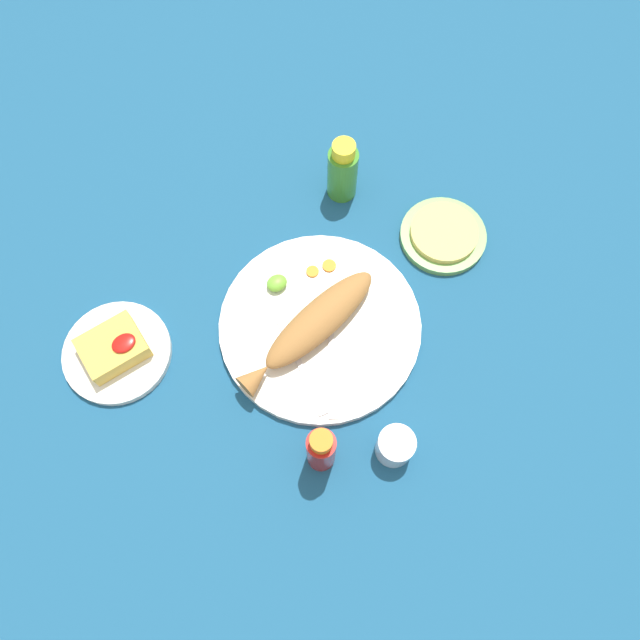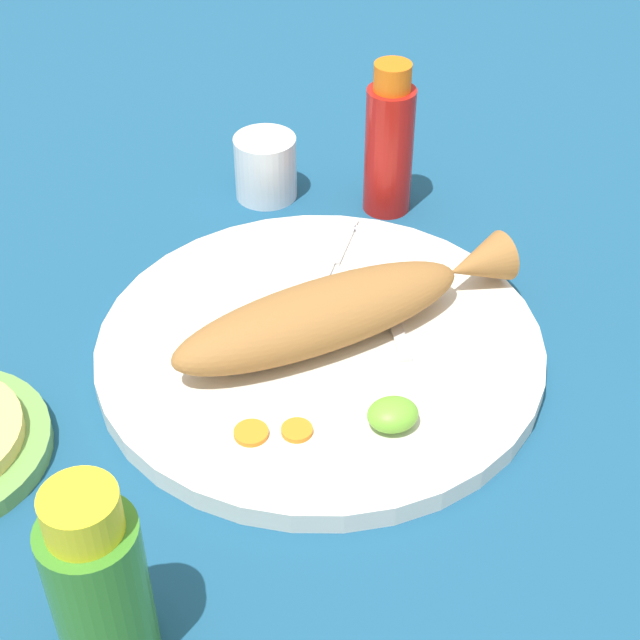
% 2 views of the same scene
% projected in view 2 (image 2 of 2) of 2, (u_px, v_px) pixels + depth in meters
% --- Properties ---
extents(ground_plane, '(4.00, 4.00, 0.00)m').
position_uv_depth(ground_plane, '(320.00, 356.00, 0.79)').
color(ground_plane, navy).
extents(main_plate, '(0.35, 0.35, 0.02)m').
position_uv_depth(main_plate, '(320.00, 348.00, 0.78)').
color(main_plate, silver).
rests_on(main_plate, ground_plane).
extents(fried_fish, '(0.30, 0.11, 0.05)m').
position_uv_depth(fried_fish, '(339.00, 310.00, 0.77)').
color(fried_fish, '#996633').
rests_on(fried_fish, main_plate).
extents(fork_near, '(0.11, 0.16, 0.00)m').
position_uv_depth(fork_near, '(327.00, 269.00, 0.84)').
color(fork_near, silver).
rests_on(fork_near, main_plate).
extents(fork_far, '(0.04, 0.19, 0.00)m').
position_uv_depth(fork_far, '(380.00, 278.00, 0.83)').
color(fork_far, silver).
rests_on(fork_far, main_plate).
extents(carrot_slice_near, '(0.02, 0.02, 0.00)m').
position_uv_depth(carrot_slice_near, '(297.00, 430.00, 0.70)').
color(carrot_slice_near, orange).
rests_on(carrot_slice_near, main_plate).
extents(carrot_slice_mid, '(0.02, 0.02, 0.00)m').
position_uv_depth(carrot_slice_mid, '(251.00, 433.00, 0.69)').
color(carrot_slice_mid, orange).
rests_on(carrot_slice_mid, main_plate).
extents(lime_wedge_main, '(0.04, 0.03, 0.02)m').
position_uv_depth(lime_wedge_main, '(393.00, 414.00, 0.70)').
color(lime_wedge_main, '#6BB233').
rests_on(lime_wedge_main, main_plate).
extents(hot_sauce_bottle_red, '(0.05, 0.05, 0.15)m').
position_uv_depth(hot_sauce_bottle_red, '(389.00, 144.00, 0.91)').
color(hot_sauce_bottle_red, '#B21914').
rests_on(hot_sauce_bottle_red, ground_plane).
extents(hot_sauce_bottle_green, '(0.06, 0.06, 0.14)m').
position_uv_depth(hot_sauce_bottle_green, '(99.00, 585.00, 0.54)').
color(hot_sauce_bottle_green, '#3D8428').
rests_on(hot_sauce_bottle_green, ground_plane).
extents(salt_cup, '(0.06, 0.06, 0.06)m').
position_uv_depth(salt_cup, '(266.00, 171.00, 0.95)').
color(salt_cup, silver).
rests_on(salt_cup, ground_plane).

